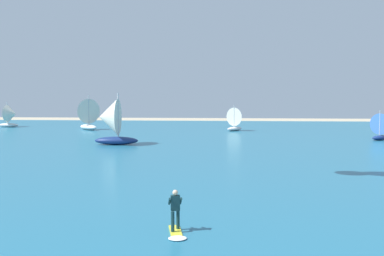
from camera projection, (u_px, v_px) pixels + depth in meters
name	position (u px, v px, depth m)	size (l,w,h in m)	color
ocean	(215.00, 144.00, 48.97)	(160.00, 90.00, 0.10)	#236B89
kitesurfer	(176.00, 218.00, 16.97)	(0.95, 2.02, 1.67)	yellow
sailboat_heeled_over	(110.00, 121.00, 47.66)	(4.84, 4.10, 5.67)	navy
sailboat_mid_right	(236.00, 119.00, 67.13)	(3.40, 3.61, 4.02)	silver
sailboat_anchored_offshore	(382.00, 126.00, 53.11)	(3.24, 3.18, 3.64)	navy
sailboat_center_horizon	(11.00, 116.00, 74.73)	(3.67, 3.10, 4.30)	silver
sailboat_far_left	(86.00, 114.00, 69.21)	(4.86, 4.87, 5.51)	white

